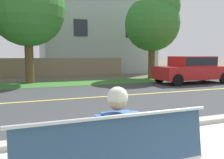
# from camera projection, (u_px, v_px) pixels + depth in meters

# --- Properties ---
(ground_plane) EXTENTS (140.00, 140.00, 0.00)m
(ground_plane) POSITION_uv_depth(u_px,v_px,m) (82.00, 92.00, 10.14)
(ground_plane) COLOR #665B4C
(curb_edge) EXTENTS (44.00, 0.30, 0.11)m
(curb_edge) POSITION_uv_depth(u_px,v_px,m) (147.00, 128.00, 4.90)
(curb_edge) COLOR #ADA89E
(curb_edge) RESTS_ON ground_plane
(street_asphalt) EXTENTS (52.00, 8.00, 0.01)m
(street_asphalt) POSITION_uv_depth(u_px,v_px,m) (92.00, 98.00, 8.75)
(street_asphalt) COLOR #383A3D
(street_asphalt) RESTS_ON ground_plane
(road_centre_line) EXTENTS (48.00, 0.14, 0.01)m
(road_centre_line) POSITION_uv_depth(u_px,v_px,m) (92.00, 97.00, 8.75)
(road_centre_line) COLOR #E0CC4C
(road_centre_line) RESTS_ON ground_plane
(far_verge_grass) EXTENTS (48.00, 2.80, 0.02)m
(far_verge_grass) POSITION_uv_depth(u_px,v_px,m) (68.00, 83.00, 13.25)
(far_verge_grass) COLOR #38702D
(far_verge_grass) RESTS_ON ground_plane
(seated_person_blue) EXTENTS (0.52, 0.68, 1.25)m
(seated_person_blue) POSITION_uv_depth(u_px,v_px,m) (114.00, 136.00, 2.61)
(seated_person_blue) COLOR #47382D
(seated_person_blue) RESTS_ON ground_plane
(car_red_near) EXTENTS (4.30, 1.86, 1.54)m
(car_red_near) POSITION_uv_depth(u_px,v_px,m) (192.00, 68.00, 13.29)
(car_red_near) COLOR red
(car_red_near) RESTS_ON ground_plane
(shade_tree_left) EXTENTS (4.19, 4.19, 6.91)m
(shade_tree_left) POSITION_uv_depth(u_px,v_px,m) (30.00, 3.00, 12.87)
(shade_tree_left) COLOR brown
(shade_tree_left) RESTS_ON ground_plane
(shade_tree_centre) EXTENTS (3.77, 3.77, 6.21)m
(shade_tree_centre) POSITION_uv_depth(u_px,v_px,m) (154.00, 20.00, 15.87)
(shade_tree_centre) COLOR brown
(shade_tree_centre) RESTS_ON ground_plane
(garden_wall) EXTENTS (13.00, 0.36, 1.40)m
(garden_wall) POSITION_uv_depth(u_px,v_px,m) (41.00, 67.00, 17.41)
(garden_wall) COLOR gray
(garden_wall) RESTS_ON ground_plane
(house_across_street) EXTENTS (10.67, 6.91, 7.43)m
(house_across_street) POSITION_uv_depth(u_px,v_px,m) (96.00, 33.00, 21.98)
(house_across_street) COLOR #A3ADB2
(house_across_street) RESTS_ON ground_plane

